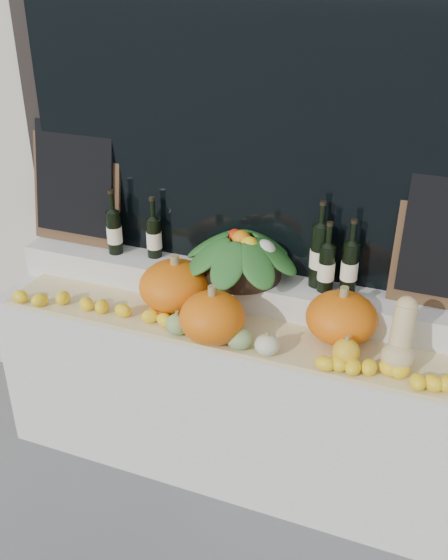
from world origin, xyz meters
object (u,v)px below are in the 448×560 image
Objects in this scene: butternut_squash at (401,339)px; wine_bottle_tall at (319,255)px; pumpkin_left at (176,286)px; produce_bowl at (241,254)px; pumpkin_right at (342,318)px.

butternut_squash is 0.71× the size of wine_bottle_tall.
wine_bottle_tall is (0.61, 0.21, 0.17)m from pumpkin_left.
produce_bowl is 1.43× the size of wine_bottle_tall.
wine_bottle_tall is (0.36, 0.04, 0.04)m from produce_bowl.
wine_bottle_tall is at bearing 128.82° from pumpkin_right.
produce_bowl is (0.26, 0.17, 0.13)m from pumpkin_left.
pumpkin_right is 0.53× the size of produce_bowl.
butternut_squash is at bearing -18.75° from produce_bowl.
pumpkin_left is 0.67m from wine_bottle_tall.
butternut_squash reaches higher than pumpkin_right.
butternut_squash is at bearing -35.99° from wine_bottle_tall.
butternut_squash is (0.26, -0.11, 0.02)m from pumpkin_right.
produce_bowl is 0.36m from wine_bottle_tall.
pumpkin_left is 1.03m from butternut_squash.
produce_bowl reaches higher than butternut_squash.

